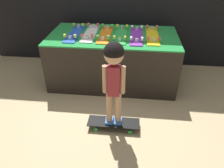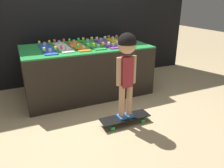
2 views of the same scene
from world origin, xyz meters
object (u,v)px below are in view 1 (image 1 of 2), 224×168
at_px(skateboard_orange_on_rack, 105,34).
at_px(skateboard_on_floor, 114,123).
at_px(child, 114,70).
at_px(skateboard_yellow_on_rack, 152,35).
at_px(skateboard_white_on_rack, 90,33).
at_px(skateboard_purple_on_rack, 137,35).
at_px(skateboard_green_on_rack, 121,34).
at_px(skateboard_blue_on_rack, 75,33).

distance_m(skateboard_orange_on_rack, skateboard_on_floor, 1.39).
distance_m(skateboard_on_floor, child, 0.76).
xyz_separation_m(skateboard_yellow_on_rack, skateboard_on_floor, (-0.47, -1.17, -0.74)).
height_order(skateboard_white_on_rack, skateboard_orange_on_rack, same).
bearing_deg(child, skateboard_purple_on_rack, 77.51).
xyz_separation_m(skateboard_green_on_rack, child, (0.01, -1.15, 0.02)).
height_order(skateboard_yellow_on_rack, child, child).
height_order(skateboard_blue_on_rack, skateboard_purple_on_rack, same).
distance_m(skateboard_green_on_rack, skateboard_purple_on_rack, 0.24).
relative_size(skateboard_yellow_on_rack, skateboard_on_floor, 1.19).
relative_size(skateboard_purple_on_rack, skateboard_on_floor, 1.19).
bearing_deg(skateboard_orange_on_rack, child, -78.06).
xyz_separation_m(skateboard_orange_on_rack, skateboard_on_floor, (0.24, -1.15, -0.74)).
xyz_separation_m(skateboard_blue_on_rack, skateboard_green_on_rack, (0.71, 0.01, 0.00)).
xyz_separation_m(skateboard_orange_on_rack, skateboard_yellow_on_rack, (0.71, 0.02, 0.00)).
relative_size(skateboard_orange_on_rack, skateboard_purple_on_rack, 1.00).
distance_m(skateboard_yellow_on_rack, child, 1.26).
height_order(skateboard_orange_on_rack, skateboard_green_on_rack, same).
relative_size(skateboard_white_on_rack, skateboard_purple_on_rack, 1.00).
xyz_separation_m(skateboard_purple_on_rack, child, (-0.23, -1.13, 0.02)).
relative_size(skateboard_blue_on_rack, skateboard_on_floor, 1.19).
distance_m(skateboard_white_on_rack, skateboard_yellow_on_rack, 0.95).
distance_m(skateboard_green_on_rack, skateboard_yellow_on_rack, 0.47).
distance_m(skateboard_orange_on_rack, skateboard_purple_on_rack, 0.47).
bearing_deg(skateboard_white_on_rack, skateboard_purple_on_rack, -3.03).
bearing_deg(child, skateboard_green_on_rack, 89.30).
xyz_separation_m(skateboard_on_floor, child, (0.00, 0.00, 0.76)).
bearing_deg(skateboard_green_on_rack, skateboard_yellow_on_rack, 1.89).
height_order(skateboard_orange_on_rack, skateboard_yellow_on_rack, same).
xyz_separation_m(skateboard_yellow_on_rack, child, (-0.47, -1.17, 0.02)).
relative_size(skateboard_white_on_rack, skateboard_green_on_rack, 1.00).
distance_m(skateboard_white_on_rack, skateboard_green_on_rack, 0.47).
height_order(skateboard_white_on_rack, skateboard_purple_on_rack, same).
height_order(skateboard_orange_on_rack, child, child).
bearing_deg(skateboard_yellow_on_rack, skateboard_green_on_rack, -178.11).
bearing_deg(skateboard_orange_on_rack, skateboard_purple_on_rack, -1.86).
bearing_deg(skateboard_green_on_rack, skateboard_purple_on_rack, -4.53).
xyz_separation_m(skateboard_white_on_rack, skateboard_green_on_rack, (0.47, -0.02, 0.00)).
height_order(skateboard_blue_on_rack, skateboard_on_floor, skateboard_blue_on_rack).
bearing_deg(skateboard_yellow_on_rack, skateboard_purple_on_rack, -171.74).
bearing_deg(skateboard_on_floor, skateboard_blue_on_rack, 122.17).
distance_m(skateboard_white_on_rack, skateboard_orange_on_rack, 0.24).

